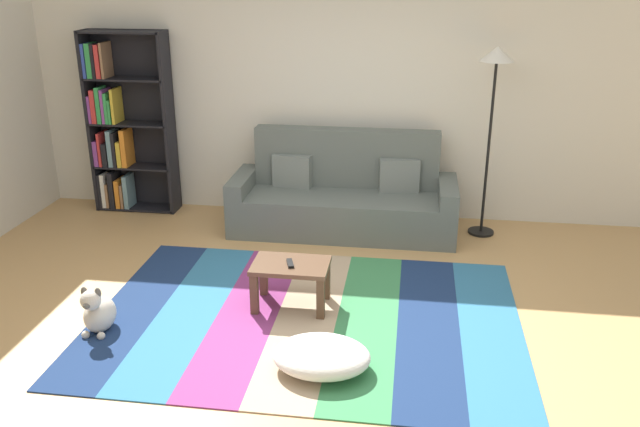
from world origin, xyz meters
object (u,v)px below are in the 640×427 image
coffee_table (291,273)px  tv_remote (290,263)px  standing_lamp (495,80)px  bookshelf (121,129)px  pouf (321,356)px  couch (344,198)px  dog (98,312)px

coffee_table → tv_remote: (-0.00, -0.02, 0.09)m
standing_lamp → tv_remote: bearing=-132.0°
bookshelf → pouf: bearing=-47.8°
coffee_table → tv_remote: bearing=-93.9°
pouf → standing_lamp: (1.27, 2.65, 1.45)m
pouf → standing_lamp: bearing=64.3°
coffee_table → standing_lamp: 2.74m
pouf → tv_remote: 0.95m
tv_remote → bookshelf: bearing=120.6°
pouf → bookshelf: bearing=132.2°
couch → standing_lamp: bearing=3.2°
couch → coffee_table: (-0.23, -1.72, -0.04)m
pouf → standing_lamp: standing_lamp is taller
bookshelf → coffee_table: size_ratio=3.23×
coffee_table → standing_lamp: bearing=47.7°
pouf → tv_remote: (-0.37, 0.83, 0.28)m
bookshelf → dog: bearing=-71.2°
standing_lamp → tv_remote: standing_lamp is taller
coffee_table → pouf: coffee_table is taller
bookshelf → tv_remote: (2.23, -2.02, -0.52)m
bookshelf → standing_lamp: (3.86, -0.21, 0.65)m
couch → tv_remote: 1.76m
standing_lamp → coffee_table: bearing=-132.3°
bookshelf → tv_remote: 3.05m
coffee_table → tv_remote: size_ratio=4.01×
coffee_table → standing_lamp: size_ratio=0.32×
bookshelf → standing_lamp: bearing=-3.1°
couch → standing_lamp: standing_lamp is taller
standing_lamp → tv_remote: (-1.64, -1.82, -1.17)m
coffee_table → dog: (-1.35, -0.58, -0.14)m
couch → coffee_table: size_ratio=3.76×
couch → dog: size_ratio=5.69×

